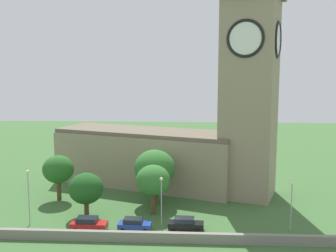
# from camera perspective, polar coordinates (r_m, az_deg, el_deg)

# --- Properties ---
(ground_plane) EXTENTS (200.00, 200.00, 0.00)m
(ground_plane) POSITION_cam_1_polar(r_m,az_deg,el_deg) (66.31, 1.09, -10.28)
(ground_plane) COLOR #3D6633
(church) EXTENTS (41.15, 23.04, 37.00)m
(church) POSITION_cam_1_polar(r_m,az_deg,el_deg) (69.14, 2.69, -0.32)
(church) COLOR gray
(church) RESTS_ON ground
(quay_barrier) EXTENTS (59.79, 0.70, 1.26)m
(quay_barrier) POSITION_cam_1_polar(r_m,az_deg,el_deg) (49.87, 0.33, -15.77)
(quay_barrier) COLOR gray
(quay_barrier) RESTS_ON ground
(car_red) EXTENTS (4.75, 2.36, 1.82)m
(car_red) POSITION_cam_1_polar(r_m,az_deg,el_deg) (54.06, -11.39, -13.67)
(car_red) COLOR red
(car_red) RESTS_ON ground
(car_blue) EXTENTS (4.37, 2.31, 1.63)m
(car_blue) POSITION_cam_1_polar(r_m,az_deg,el_deg) (53.41, -4.87, -13.93)
(car_blue) COLOR #233D9E
(car_blue) RESTS_ON ground
(car_black) EXTENTS (4.68, 2.22, 1.76)m
(car_black) POSITION_cam_1_polar(r_m,az_deg,el_deg) (53.18, 2.54, -13.93)
(car_black) COLOR black
(car_black) RESTS_ON ground
(streetlamp_west_end) EXTENTS (0.44, 0.44, 7.60)m
(streetlamp_west_end) POSITION_cam_1_polar(r_m,az_deg,el_deg) (56.93, -19.50, -8.52)
(streetlamp_west_end) COLOR #9EA0A5
(streetlamp_west_end) RESTS_ON ground
(streetlamp_west_mid) EXTENTS (0.44, 0.44, 6.68)m
(streetlamp_west_mid) POSITION_cam_1_polar(r_m,az_deg,el_deg) (53.62, -0.96, -9.65)
(streetlamp_west_mid) COLOR #9EA0A5
(streetlamp_west_mid) RESTS_ON ground
(streetlamp_central) EXTENTS (0.44, 0.44, 6.61)m
(streetlamp_central) POSITION_cam_1_polar(r_m,az_deg,el_deg) (54.20, 17.39, -9.87)
(streetlamp_central) COLOR #9EA0A5
(streetlamp_central) RESTS_ON ground
(tree_riverside_west) EXTENTS (4.92, 4.92, 6.38)m
(tree_riverside_west) POSITION_cam_1_polar(r_m,az_deg,el_deg) (58.04, -11.74, -8.82)
(tree_riverside_west) COLOR brown
(tree_riverside_west) RESTS_ON ground
(tree_riverside_east) EXTENTS (6.39, 6.39, 8.56)m
(tree_riverside_east) POSITION_cam_1_polar(r_m,az_deg,el_deg) (62.19, -1.95, -6.11)
(tree_riverside_east) COLOR brown
(tree_riverside_east) RESTS_ON ground
(tree_churchyard) EXTENTS (4.97, 4.97, 7.34)m
(tree_churchyard) POSITION_cam_1_polar(r_m,az_deg,el_deg) (66.16, -15.54, -6.06)
(tree_churchyard) COLOR brown
(tree_churchyard) RESTS_ON ground
(tree_by_tower) EXTENTS (4.96, 4.96, 7.30)m
(tree_by_tower) POSITION_cam_1_polar(r_m,az_deg,el_deg) (57.57, -2.17, -7.88)
(tree_by_tower) COLOR brown
(tree_by_tower) RESTS_ON ground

